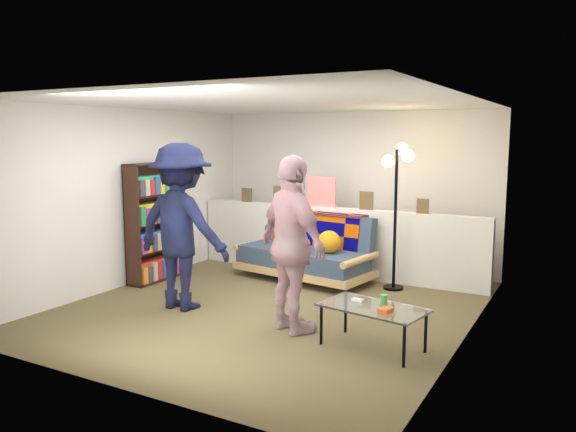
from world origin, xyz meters
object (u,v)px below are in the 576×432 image
object	(u,v)px
futon_sofa	(307,252)
bookshelf	(153,227)
coffee_table	(374,309)
person_right	(292,245)
person_left	(182,227)
floor_lamp	(398,186)

from	to	relation	value
futon_sofa	bookshelf	distance (m)	2.20
bookshelf	coffee_table	bearing A→B (deg)	-14.73
bookshelf	coffee_table	xyz separation A→B (m)	(3.61, -0.95, -0.39)
coffee_table	person_right	xyz separation A→B (m)	(-0.91, 0.05, 0.53)
futon_sofa	person_right	bearing A→B (deg)	-67.20
futon_sofa	person_right	world-z (taller)	person_right
person_left	person_right	xyz separation A→B (m)	(1.54, -0.11, -0.06)
bookshelf	person_right	size ratio (longest dim) A/B	0.90
bookshelf	floor_lamp	size ratio (longest dim) A/B	0.85
floor_lamp	person_left	bearing A→B (deg)	-133.80
person_left	person_right	size ratio (longest dim) A/B	1.06
futon_sofa	person_left	distance (m)	2.12
futon_sofa	floor_lamp	distance (m)	1.61
futon_sofa	bookshelf	world-z (taller)	bookshelf
person_right	floor_lamp	bearing A→B (deg)	-71.10
floor_lamp	futon_sofa	bearing A→B (deg)	-175.14
person_left	person_right	distance (m)	1.54
futon_sofa	bookshelf	size ratio (longest dim) A/B	1.25
coffee_table	person_right	distance (m)	1.05
futon_sofa	coffee_table	size ratio (longest dim) A/B	1.93
person_left	person_right	world-z (taller)	person_left
futon_sofa	person_left	bearing A→B (deg)	-109.54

